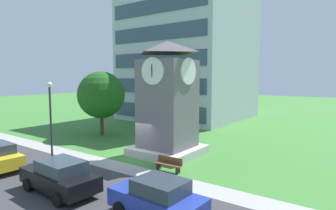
% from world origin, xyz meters
% --- Properties ---
extents(ground_plane, '(160.00, 160.00, 0.00)m').
position_xyz_m(ground_plane, '(0.00, 0.00, 0.00)').
color(ground_plane, '#3D7A33').
extents(street_asphalt, '(120.00, 7.20, 0.01)m').
position_xyz_m(street_asphalt, '(0.00, -6.60, 0.00)').
color(street_asphalt, '#38383A').
rests_on(street_asphalt, ground).
extents(kerb_strip, '(120.00, 1.60, 0.01)m').
position_xyz_m(kerb_strip, '(0.00, -2.20, 0.00)').
color(kerb_strip, '#9E9E99').
rests_on(kerb_strip, ground).
extents(office_building, '(15.19, 15.88, 19.20)m').
position_xyz_m(office_building, '(-7.88, 20.44, 9.60)').
color(office_building, '#B7BCC6').
rests_on(office_building, ground).
extents(clock_tower, '(4.65, 4.65, 8.45)m').
position_xyz_m(clock_tower, '(1.39, 2.08, 3.71)').
color(clock_tower, slate).
rests_on(clock_tower, ground).
extents(park_bench, '(1.81, 0.53, 0.88)m').
position_xyz_m(park_bench, '(3.68, -1.02, 0.46)').
color(park_bench, brown).
rests_on(park_bench, ground).
extents(street_lamp, '(0.36, 0.36, 5.48)m').
position_xyz_m(street_lamp, '(-4.37, -3.87, 3.43)').
color(street_lamp, '#333338').
rests_on(street_lamp, ground).
extents(tree_by_building, '(4.66, 4.66, 6.42)m').
position_xyz_m(tree_by_building, '(-8.10, 3.93, 4.08)').
color(tree_by_building, '#513823').
rests_on(tree_by_building, ground).
extents(parked_car_black, '(4.66, 2.22, 1.69)m').
position_xyz_m(parked_car_black, '(1.14, -6.87, 0.86)').
color(parked_car_black, black).
rests_on(parked_car_black, ground).
extents(parked_car_blue, '(4.15, 2.13, 1.69)m').
position_xyz_m(parked_car_blue, '(6.75, -6.07, 0.86)').
color(parked_car_blue, '#23389E').
rests_on(parked_car_blue, ground).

